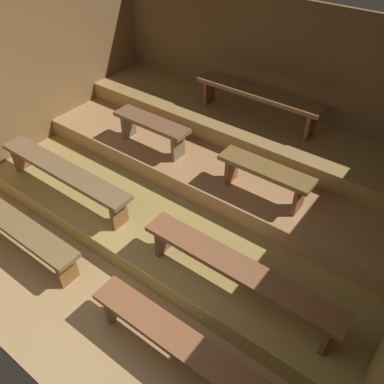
# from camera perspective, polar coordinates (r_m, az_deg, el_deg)

# --- Properties ---
(ground) EXTENTS (5.95, 4.87, 0.08)m
(ground) POSITION_cam_1_polar(r_m,az_deg,el_deg) (5.25, -1.55, -4.02)
(ground) COLOR #A98454
(wall_back) EXTENTS (5.95, 0.06, 2.27)m
(wall_back) POSITION_cam_1_polar(r_m,az_deg,el_deg) (6.06, 10.84, 15.27)
(wall_back) COLOR brown
(wall_back) RESTS_ON ground
(wall_left) EXTENTS (0.06, 4.87, 2.27)m
(wall_left) POSITION_cam_1_polar(r_m,az_deg,el_deg) (6.28, -21.39, 14.17)
(wall_left) COLOR brown
(wall_left) RESTS_ON ground
(platform_lower) EXTENTS (5.15, 3.12, 0.25)m
(platform_lower) POSITION_cam_1_polar(r_m,az_deg,el_deg) (5.42, 1.53, 0.05)
(platform_lower) COLOR #A48949
(platform_lower) RESTS_ON ground
(platform_middle) EXTENTS (5.15, 1.94, 0.25)m
(platform_middle) POSITION_cam_1_polar(r_m,az_deg,el_deg) (5.66, 5.07, 5.10)
(platform_middle) COLOR #AF7E52
(platform_middle) RESTS_ON platform_lower
(platform_upper) EXTENTS (5.15, 1.03, 0.25)m
(platform_upper) POSITION_cam_1_polar(r_m,az_deg,el_deg) (5.86, 7.69, 9.17)
(platform_upper) COLOR #A07D48
(platform_upper) RESTS_ON platform_middle
(bench_floor_left) EXTENTS (1.87, 0.29, 0.41)m
(bench_floor_left) POSITION_cam_1_polar(r_m,az_deg,el_deg) (5.03, -23.47, -4.63)
(bench_floor_left) COLOR brown
(bench_floor_left) RESTS_ON ground
(bench_floor_right) EXTENTS (1.87, 0.29, 0.41)m
(bench_floor_right) POSITION_cam_1_polar(r_m,az_deg,el_deg) (3.76, -1.85, -20.55)
(bench_floor_right) COLOR brown
(bench_floor_right) RESTS_ON ground
(bench_lower_left) EXTENTS (2.11, 0.29, 0.41)m
(bench_lower_left) POSITION_cam_1_polar(r_m,az_deg,el_deg) (5.22, -17.75, 2.63)
(bench_lower_left) COLOR brown
(bench_lower_left) RESTS_ON platform_lower
(bench_lower_right) EXTENTS (2.11, 0.29, 0.41)m
(bench_lower_right) POSITION_cam_1_polar(r_m,az_deg,el_deg) (3.90, 6.60, -11.02)
(bench_lower_right) COLOR brown
(bench_lower_right) RESTS_ON platform_lower
(bench_middle_left) EXTENTS (1.13, 0.29, 0.41)m
(bench_middle_left) POSITION_cam_1_polar(r_m,az_deg,el_deg) (5.46, -5.74, 9.23)
(bench_middle_left) COLOR brown
(bench_middle_left) RESTS_ON platform_middle
(bench_middle_right) EXTENTS (1.13, 0.29, 0.41)m
(bench_middle_right) POSITION_cam_1_polar(r_m,az_deg,el_deg) (4.66, 10.32, 2.58)
(bench_middle_right) COLOR brown
(bench_middle_right) RESTS_ON platform_middle
(bench_upper_center) EXTENTS (1.83, 0.29, 0.41)m
(bench_upper_center) POSITION_cam_1_polar(r_m,az_deg,el_deg) (5.65, 9.28, 13.20)
(bench_upper_center) COLOR brown
(bench_upper_center) RESTS_ON platform_upper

